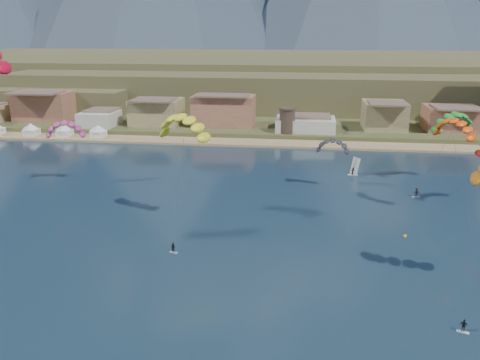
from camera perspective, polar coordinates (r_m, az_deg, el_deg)
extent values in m
plane|color=black|center=(64.26, -3.93, -16.99)|extent=(2400.00, 2400.00, 0.00)
cube|color=tan|center=(162.53, 3.44, 4.22)|extent=(2200.00, 12.00, 0.90)
cube|color=brown|center=(613.35, 6.68, 13.42)|extent=(2200.00, 900.00, 4.00)
cube|color=brown|center=(274.98, 13.79, 10.92)|extent=(320.00, 150.00, 15.00)
cube|color=brown|center=(317.34, -1.79, 12.39)|extent=(380.00, 170.00, 18.00)
cube|color=#2F3D4E|center=(952.51, 7.24, 18.03)|extent=(2000.00, 200.00, 110.00)
cylinder|color=#47382D|center=(168.96, 5.38, 6.65)|extent=(5.20, 5.20, 8.00)
cylinder|color=#47382D|center=(168.26, 5.42, 8.10)|extent=(5.82, 5.82, 0.60)
cube|color=white|center=(186.74, -22.62, 5.06)|extent=(4.50, 4.50, 2.00)
pyramid|color=white|center=(186.21, -22.73, 5.97)|extent=(6.40, 6.40, 2.00)
cube|color=white|center=(181.05, -19.32, 5.08)|extent=(4.50, 4.50, 2.00)
pyramid|color=white|center=(180.51, -19.41, 6.01)|extent=(6.40, 6.40, 2.00)
cube|color=white|center=(175.99, -15.81, 5.08)|extent=(4.50, 4.50, 2.00)
pyramid|color=white|center=(175.44, -15.89, 6.03)|extent=(6.40, 6.40, 2.00)
cube|color=silver|center=(84.95, -7.59, -8.15)|extent=(1.48, 0.85, 0.09)
imported|color=black|center=(84.59, -7.61, -7.62)|extent=(0.95, 0.83, 1.63)
cylinder|color=#262626|center=(87.86, -6.99, -1.09)|extent=(0.05, 0.05, 20.58)
cube|color=silver|center=(69.87, 24.01, -15.50)|extent=(1.53, 0.91, 0.10)
imported|color=black|center=(69.42, 24.10, -14.87)|extent=(1.07, 0.72, 1.68)
cube|color=silver|center=(117.55, 19.38, -1.80)|extent=(1.76, 0.81, 0.11)
imported|color=black|center=(117.24, 19.43, -1.32)|extent=(1.37, 0.94, 1.95)
cylinder|color=#262626|center=(121.67, 21.29, 2.08)|extent=(0.05, 0.05, 18.21)
cylinder|color=#262626|center=(120.85, -19.74, 1.62)|extent=(0.04, 0.04, 13.96)
cylinder|color=#262626|center=(113.38, 10.45, 0.57)|extent=(0.04, 0.04, 11.57)
cylinder|color=#262626|center=(102.46, 23.18, -0.22)|extent=(0.04, 0.04, 17.43)
cube|color=silver|center=(130.63, 12.70, 0.59)|extent=(2.57, 0.85, 0.13)
imported|color=black|center=(130.37, 12.72, 1.00)|extent=(0.92, 0.62, 1.82)
cube|color=white|center=(130.07, 12.95, 1.55)|extent=(1.10, 2.79, 4.36)
sphere|color=gold|center=(94.99, 18.26, -6.07)|extent=(0.65, 0.65, 0.65)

